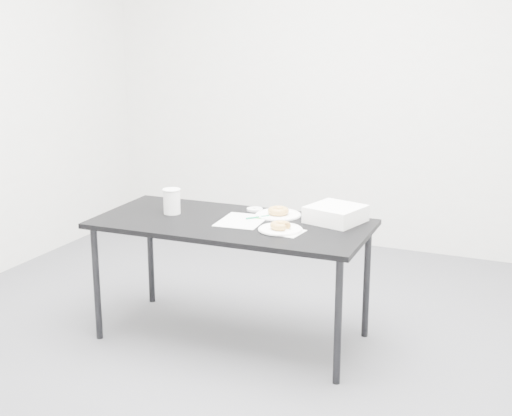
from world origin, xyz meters
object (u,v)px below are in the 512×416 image
at_px(table, 232,231).
at_px(donut_near, 280,225).
at_px(plate_near, 280,229).
at_px(plate_far, 278,215).
at_px(donut_far, 278,211).
at_px(scorecard, 242,221).
at_px(pen, 258,217).
at_px(coffee_cup, 172,201).
at_px(bakery_box, 336,214).

height_order(table, donut_near, donut_near).
bearing_deg(plate_near, table, 170.43).
xyz_separation_m(plate_far, donut_far, (-0.00, 0.00, 0.02)).
height_order(scorecard, pen, pen).
bearing_deg(donut_far, table, -130.35).
distance_m(donut_near, coffee_cup, 0.69).
bearing_deg(donut_near, donut_far, 114.10).
height_order(table, plate_near, plate_near).
xyz_separation_m(coffee_cup, bakery_box, (0.89, 0.21, -0.03)).
xyz_separation_m(plate_far, bakery_box, (0.33, 0.00, 0.04)).
xyz_separation_m(donut_far, coffee_cup, (-0.56, -0.20, 0.04)).
distance_m(table, scorecard, 0.08).
distance_m(plate_far, coffee_cup, 0.60).
bearing_deg(scorecard, plate_far, 48.07).
distance_m(table, pen, 0.17).
distance_m(pen, plate_near, 0.26).
distance_m(pen, donut_near, 0.26).
bearing_deg(donut_far, scorecard, -127.10).
bearing_deg(donut_near, pen, 140.40).
height_order(plate_far, bakery_box, bakery_box).
relative_size(table, donut_far, 12.69).
height_order(coffee_cup, bakery_box, coffee_cup).
distance_m(donut_near, plate_far, 0.30).
distance_m(scorecard, donut_far, 0.23).
bearing_deg(coffee_cup, table, -2.31).
height_order(pen, donut_near, donut_near).
relative_size(plate_far, coffee_cup, 1.78).
bearing_deg(table, pen, 46.44).
bearing_deg(scorecard, donut_far, 48.07).
distance_m(table, plate_near, 0.31).
bearing_deg(scorecard, pen, 50.02).
bearing_deg(coffee_cup, donut_far, 19.77).
height_order(pen, plate_near, pen).
relative_size(pen, donut_far, 1.16).
bearing_deg(coffee_cup, donut_near, -5.58).
height_order(pen, plate_far, pen).
bearing_deg(plate_near, pen, 140.40).
height_order(plate_near, donut_far, donut_far).
bearing_deg(pen, plate_far, 3.57).
relative_size(table, plate_far, 5.96).
bearing_deg(plate_far, scorecard, -127.10).
distance_m(table, donut_far, 0.30).
height_order(pen, donut_far, donut_far).
height_order(pen, bakery_box, bakery_box).
distance_m(plate_near, plate_far, 0.29).
xyz_separation_m(donut_near, bakery_box, (0.21, 0.27, 0.02)).
xyz_separation_m(table, plate_near, (0.30, -0.05, 0.06)).
distance_m(pen, donut_far, 0.13).
bearing_deg(table, donut_far, 47.92).
bearing_deg(bakery_box, donut_far, -164.27).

